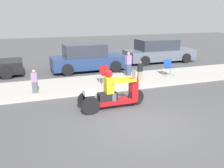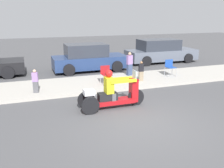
{
  "view_description": "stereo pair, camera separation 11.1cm",
  "coord_description": "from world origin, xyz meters",
  "px_view_note": "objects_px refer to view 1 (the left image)",
  "views": [
    {
      "loc": [
        -3.27,
        -6.25,
        3.22
      ],
      "look_at": [
        -0.42,
        1.51,
        0.88
      ],
      "focal_mm": 40.0,
      "sensor_mm": 36.0,
      "label": 1
    },
    {
      "loc": [
        -3.16,
        -6.28,
        3.22
      ],
      "look_at": [
        -0.42,
        1.51,
        0.88
      ],
      "focal_mm": 40.0,
      "sensor_mm": 36.0,
      "label": 2
    }
  ],
  "objects_px": {
    "spectator_with_child": "(128,64)",
    "spectator_end_of_line": "(140,71)",
    "parked_car_lot_far": "(159,51)",
    "motorcycle_trike": "(112,95)",
    "folding_chair_set_back": "(105,73)",
    "folding_chair_curbside": "(169,66)",
    "parked_car_lot_right": "(87,58)",
    "spectator_near_curb": "(35,82)"
  },
  "relations": [
    {
      "from": "motorcycle_trike",
      "to": "parked_car_lot_far",
      "type": "xyz_separation_m",
      "value": [
        6.0,
        7.1,
        0.23
      ]
    },
    {
      "from": "motorcycle_trike",
      "to": "folding_chair_curbside",
      "type": "xyz_separation_m",
      "value": [
        4.27,
        3.11,
        0.13
      ]
    },
    {
      "from": "spectator_near_curb",
      "to": "folding_chair_set_back",
      "type": "xyz_separation_m",
      "value": [
        3.11,
        0.36,
        0.04
      ]
    },
    {
      "from": "spectator_with_child",
      "to": "spectator_end_of_line",
      "type": "bearing_deg",
      "value": -87.3
    },
    {
      "from": "spectator_with_child",
      "to": "spectator_end_of_line",
      "type": "distance_m",
      "value": 1.25
    },
    {
      "from": "folding_chair_set_back",
      "to": "parked_car_lot_far",
      "type": "xyz_separation_m",
      "value": [
        5.33,
        4.37,
        0.11
      ]
    },
    {
      "from": "spectator_with_child",
      "to": "parked_car_lot_right",
      "type": "xyz_separation_m",
      "value": [
        -1.59,
        2.3,
        0.03
      ]
    },
    {
      "from": "motorcycle_trike",
      "to": "folding_chair_set_back",
      "type": "distance_m",
      "value": 2.81
    },
    {
      "from": "spectator_with_child",
      "to": "parked_car_lot_far",
      "type": "distance_m",
      "value": 4.91
    },
    {
      "from": "folding_chair_curbside",
      "to": "parked_car_lot_far",
      "type": "relative_size",
      "value": 0.17
    },
    {
      "from": "motorcycle_trike",
      "to": "folding_chair_curbside",
      "type": "bearing_deg",
      "value": 36.03
    },
    {
      "from": "spectator_end_of_line",
      "to": "folding_chair_set_back",
      "type": "xyz_separation_m",
      "value": [
        -1.71,
        0.13,
        0.04
      ]
    },
    {
      "from": "spectator_end_of_line",
      "to": "folding_chair_curbside",
      "type": "bearing_deg",
      "value": 15.02
    },
    {
      "from": "motorcycle_trike",
      "to": "spectator_near_curb",
      "type": "height_order",
      "value": "motorcycle_trike"
    },
    {
      "from": "spectator_with_child",
      "to": "parked_car_lot_right",
      "type": "bearing_deg",
      "value": 124.75
    },
    {
      "from": "motorcycle_trike",
      "to": "spectator_end_of_line",
      "type": "bearing_deg",
      "value": 47.5
    },
    {
      "from": "spectator_near_curb",
      "to": "parked_car_lot_right",
      "type": "relative_size",
      "value": 0.23
    },
    {
      "from": "folding_chair_curbside",
      "to": "parked_car_lot_right",
      "type": "height_order",
      "value": "parked_car_lot_right"
    },
    {
      "from": "spectator_near_curb",
      "to": "folding_chair_curbside",
      "type": "xyz_separation_m",
      "value": [
        6.71,
        0.74,
        0.04
      ]
    },
    {
      "from": "spectator_with_child",
      "to": "parked_car_lot_far",
      "type": "bearing_deg",
      "value": 41.46
    },
    {
      "from": "spectator_near_curb",
      "to": "folding_chair_set_back",
      "type": "distance_m",
      "value": 3.13
    },
    {
      "from": "folding_chair_curbside",
      "to": "parked_car_lot_right",
      "type": "bearing_deg",
      "value": 139.36
    },
    {
      "from": "folding_chair_set_back",
      "to": "folding_chair_curbside",
      "type": "xyz_separation_m",
      "value": [
        3.6,
        0.38,
        0.0
      ]
    },
    {
      "from": "spectator_near_curb",
      "to": "spectator_end_of_line",
      "type": "xyz_separation_m",
      "value": [
        4.82,
        0.23,
        -0.0
      ]
    },
    {
      "from": "spectator_with_child",
      "to": "folding_chair_set_back",
      "type": "distance_m",
      "value": 1.99
    },
    {
      "from": "motorcycle_trike",
      "to": "folding_chair_set_back",
      "type": "height_order",
      "value": "motorcycle_trike"
    },
    {
      "from": "spectator_end_of_line",
      "to": "folding_chair_curbside",
      "type": "height_order",
      "value": "spectator_end_of_line"
    },
    {
      "from": "spectator_with_child",
      "to": "spectator_near_curb",
      "type": "bearing_deg",
      "value": -162.73
    },
    {
      "from": "spectator_with_child",
      "to": "motorcycle_trike",
      "type": "bearing_deg",
      "value": -121.13
    },
    {
      "from": "parked_car_lot_far",
      "to": "folding_chair_set_back",
      "type": "bearing_deg",
      "value": -140.66
    },
    {
      "from": "spectator_near_curb",
      "to": "parked_car_lot_far",
      "type": "height_order",
      "value": "parked_car_lot_far"
    },
    {
      "from": "spectator_with_child",
      "to": "folding_chair_curbside",
      "type": "distance_m",
      "value": 2.08
    },
    {
      "from": "spectator_end_of_line",
      "to": "folding_chair_set_back",
      "type": "relative_size",
      "value": 1.16
    },
    {
      "from": "motorcycle_trike",
      "to": "parked_car_lot_right",
      "type": "distance_m",
      "value": 6.19
    },
    {
      "from": "spectator_near_curb",
      "to": "parked_car_lot_right",
      "type": "xyz_separation_m",
      "value": [
        3.17,
        3.78,
        0.15
      ]
    },
    {
      "from": "spectator_end_of_line",
      "to": "folding_chair_curbside",
      "type": "distance_m",
      "value": 1.95
    },
    {
      "from": "spectator_near_curb",
      "to": "parked_car_lot_far",
      "type": "distance_m",
      "value": 9.68
    },
    {
      "from": "spectator_end_of_line",
      "to": "parked_car_lot_far",
      "type": "xyz_separation_m",
      "value": [
        3.62,
        4.5,
        0.15
      ]
    },
    {
      "from": "motorcycle_trike",
      "to": "spectator_with_child",
      "type": "distance_m",
      "value": 4.5
    },
    {
      "from": "spectator_with_child",
      "to": "parked_car_lot_far",
      "type": "relative_size",
      "value": 0.25
    },
    {
      "from": "folding_chair_set_back",
      "to": "parked_car_lot_far",
      "type": "bearing_deg",
      "value": 39.34
    },
    {
      "from": "folding_chair_set_back",
      "to": "parked_car_lot_far",
      "type": "distance_m",
      "value": 6.89
    }
  ]
}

